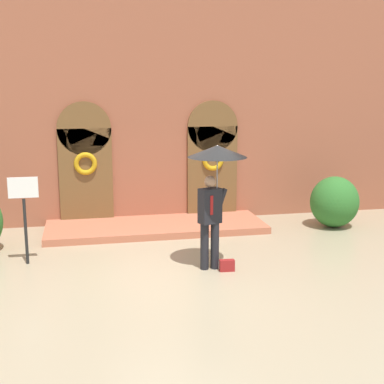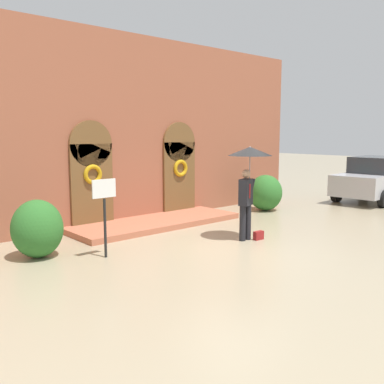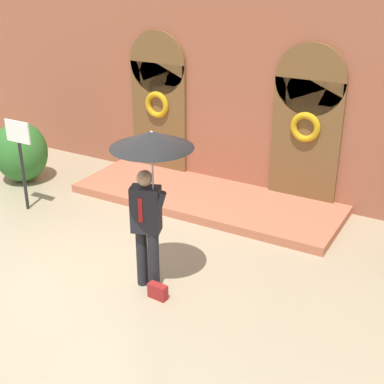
# 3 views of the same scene
# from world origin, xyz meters

# --- Properties ---
(ground_plane) EXTENTS (80.00, 80.00, 0.00)m
(ground_plane) POSITION_xyz_m (0.00, 0.00, 0.00)
(ground_plane) COLOR tan
(building_facade) EXTENTS (14.00, 2.30, 5.60)m
(building_facade) POSITION_xyz_m (-0.00, 4.15, 2.68)
(building_facade) COLOR #9E563D
(building_facade) RESTS_ON ground
(person_with_umbrella) EXTENTS (1.10, 1.10, 2.36)m
(person_with_umbrella) POSITION_xyz_m (0.72, 0.13, 1.91)
(person_with_umbrella) COLOR black
(person_with_umbrella) RESTS_ON ground
(handbag) EXTENTS (0.29, 0.14, 0.22)m
(handbag) POSITION_xyz_m (0.91, -0.07, 0.11)
(handbag) COLOR maroon
(handbag) RESTS_ON ground
(sign_post) EXTENTS (0.56, 0.06, 1.72)m
(sign_post) POSITION_xyz_m (-2.80, 1.14, 1.16)
(sign_post) COLOR black
(sign_post) RESTS_ON ground
(shrub_left) EXTENTS (1.10, 1.10, 1.27)m
(shrub_left) POSITION_xyz_m (-3.90, 2.13, 0.64)
(shrub_left) COLOR #2D6B28
(shrub_left) RESTS_ON ground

